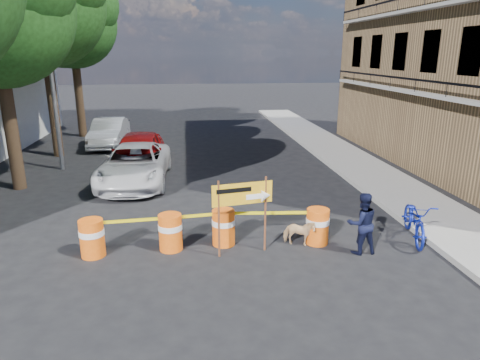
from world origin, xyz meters
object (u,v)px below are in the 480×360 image
object	(u,v)px
barrel_mid_left	(170,231)
detour_sign	(250,199)
barrel_mid_right	(224,227)
sedan_silver	(109,132)
bicycle	(417,201)
pedestrian	(362,223)
barrel_far_left	(92,237)
sedan_red	(139,153)
barrel_far_right	(317,226)
suv_white	(135,165)
dog	(299,233)

from	to	relation	value
barrel_mid_left	detour_sign	xyz separation A→B (m)	(1.88, -0.40, 0.89)
barrel_mid_right	sedan_silver	size ratio (longest dim) A/B	0.21
bicycle	detour_sign	bearing A→B (deg)	-160.61
detour_sign	pedestrian	distance (m)	2.70
barrel_far_left	bicycle	xyz separation A→B (m)	(7.96, -0.05, 0.55)
pedestrian	bicycle	distance (m)	1.79
barrel_mid_right	bicycle	world-z (taller)	bicycle
barrel_mid_right	sedan_red	distance (m)	7.70
barrel_mid_left	barrel_mid_right	size ratio (longest dim) A/B	1.00
barrel_far_right	detour_sign	size ratio (longest dim) A/B	0.48
sedan_red	barrel_mid_right	bearing A→B (deg)	-67.38
barrel_far_left	pedestrian	world-z (taller)	pedestrian
suv_white	barrel_far_left	bearing A→B (deg)	-91.29
barrel_mid_left	barrel_far_right	xyz separation A→B (m)	(3.63, -0.09, 0.00)
barrel_far_right	bicycle	world-z (taller)	bicycle
barrel_far_left	barrel_far_right	distance (m)	5.43
barrel_far_left	barrel_far_right	world-z (taller)	same
dog	pedestrian	bearing A→B (deg)	-93.54
detour_sign	sedan_red	xyz separation A→B (m)	(-3.32, 7.73, -0.56)
barrel_mid_right	pedestrian	distance (m)	3.32
bicycle	sedan_red	size ratio (longest dim) A/B	0.44
detour_sign	dog	distance (m)	1.65
detour_sign	sedan_red	world-z (taller)	detour_sign
detour_sign	dog	size ratio (longest dim) A/B	2.35
barrel_far_left	dog	xyz separation A→B (m)	(4.95, -0.05, -0.14)
barrel_far_right	barrel_far_left	bearing A→B (deg)	-179.73
barrel_far_right	suv_white	xyz separation A→B (m)	(-5.07, 5.89, 0.22)
barrel_mid_left	sedan_red	bearing A→B (deg)	101.14
sedan_red	barrel_mid_left	bearing A→B (deg)	-77.10
barrel_far_left	sedan_red	xyz separation A→B (m)	(0.36, 7.45, 0.33)
sedan_red	barrel_far_left	bearing A→B (deg)	-91.03
detour_sign	sedan_silver	size ratio (longest dim) A/B	0.43
bicycle	dog	size ratio (longest dim) A/B	2.58
barrel_mid_right	suv_white	size ratio (longest dim) A/B	0.18
barrel_far_right	sedan_red	xyz separation A→B (m)	(-5.07, 7.42, 0.33)
detour_sign	pedestrian	world-z (taller)	detour_sign
barrel_mid_right	dog	bearing A→B (deg)	-9.27
detour_sign	bicycle	bearing A→B (deg)	-7.07
dog	suv_white	size ratio (longest dim) A/B	0.16
dog	suv_white	distance (m)	7.54
barrel_mid_left	sedan_silver	size ratio (longest dim) A/B	0.21
detour_sign	bicycle	world-z (taller)	bicycle
pedestrian	bicycle	xyz separation A→B (m)	(1.67, 0.58, 0.27)
barrel_mid_left	dog	world-z (taller)	barrel_mid_left
barrel_mid_right	suv_white	world-z (taller)	suv_white
detour_sign	sedan_silver	bearing A→B (deg)	101.91
barrel_mid_right	sedan_silver	xyz separation A→B (m)	(-4.74, 12.51, 0.24)
bicycle	suv_white	xyz separation A→B (m)	(-7.60, 5.97, -0.32)
barrel_mid_right	detour_sign	xyz separation A→B (m)	(0.58, -0.54, 0.89)
barrel_far_left	pedestrian	distance (m)	6.33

